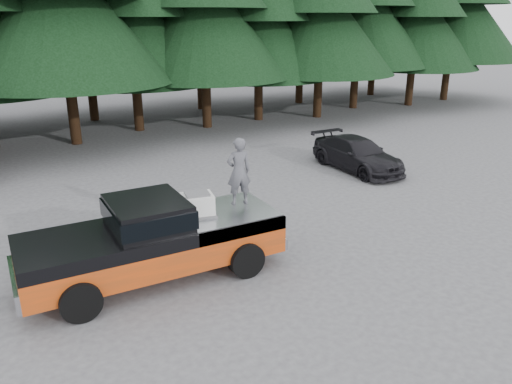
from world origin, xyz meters
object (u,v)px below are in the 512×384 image
pickup_truck (155,251)px  man_on_bed (239,171)px  parked_car (357,154)px  air_compressor (197,205)px

pickup_truck → man_on_bed: 2.75m
pickup_truck → parked_car: pickup_truck is taller
air_compressor → man_on_bed: 1.36m
pickup_truck → parked_car: size_ratio=1.39×
air_compressor → pickup_truck: bearing=-169.1°
pickup_truck → air_compressor: 1.42m
air_compressor → parked_car: size_ratio=0.17×
pickup_truck → man_on_bed: size_ratio=3.57×
man_on_bed → air_compressor: bearing=17.8°
pickup_truck → parked_car: 10.71m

